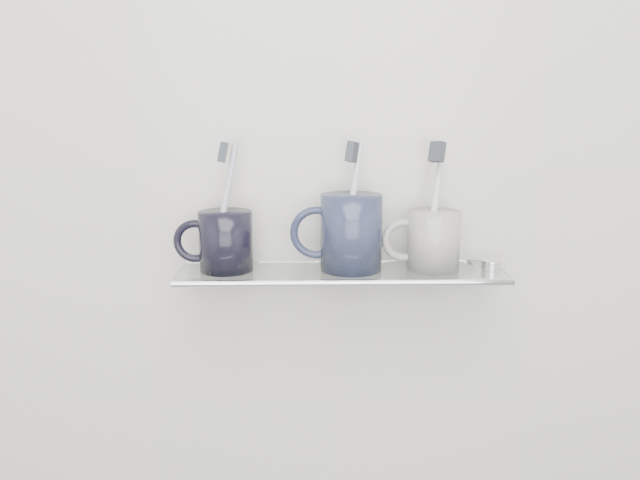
{
  "coord_description": "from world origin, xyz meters",
  "views": [
    {
      "loc": [
        -0.05,
        0.11,
        1.35
      ],
      "look_at": [
        -0.03,
        1.04,
        1.15
      ],
      "focal_mm": 35.0,
      "sensor_mm": 36.0,
      "label": 1
    }
  ],
  "objects_px": {
    "mug_left": "(226,241)",
    "mug_center": "(351,232)",
    "shelf_glass": "(342,273)",
    "mug_right": "(433,240)"
  },
  "relations": [
    {
      "from": "mug_right",
      "to": "mug_left",
      "type": "bearing_deg",
      "value": 169.18
    },
    {
      "from": "shelf_glass",
      "to": "mug_right",
      "type": "bearing_deg",
      "value": 2.02
    },
    {
      "from": "mug_center",
      "to": "mug_right",
      "type": "height_order",
      "value": "mug_center"
    },
    {
      "from": "mug_left",
      "to": "mug_center",
      "type": "bearing_deg",
      "value": -18.13
    },
    {
      "from": "mug_center",
      "to": "mug_right",
      "type": "relative_size",
      "value": 1.28
    },
    {
      "from": "shelf_glass",
      "to": "mug_left",
      "type": "height_order",
      "value": "mug_left"
    },
    {
      "from": "mug_center",
      "to": "mug_left",
      "type": "bearing_deg",
      "value": -167.8
    },
    {
      "from": "mug_left",
      "to": "mug_center",
      "type": "distance_m",
      "value": 0.19
    },
    {
      "from": "mug_left",
      "to": "mug_right",
      "type": "bearing_deg",
      "value": -18.13
    },
    {
      "from": "mug_left",
      "to": "mug_right",
      "type": "xyz_separation_m",
      "value": [
        0.32,
        0.0,
        -0.0
      ]
    }
  ]
}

